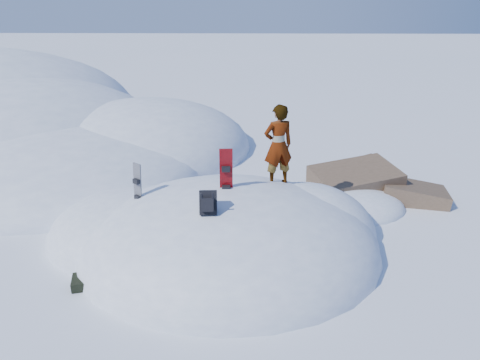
{
  "coord_description": "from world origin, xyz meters",
  "views": [
    {
      "loc": [
        0.47,
        -9.45,
        5.59
      ],
      "look_at": [
        0.27,
        0.3,
        1.64
      ],
      "focal_mm": 35.0,
      "sensor_mm": 36.0,
      "label": 1
    }
  ],
  "objects_px": {
    "backpack": "(208,203)",
    "person": "(278,145)",
    "snowboard_dark": "(138,191)",
    "snowboard_red": "(226,180)"
  },
  "relations": [
    {
      "from": "person",
      "to": "snowboard_red",
      "type": "bearing_deg",
      "value": 16.54
    },
    {
      "from": "snowboard_dark",
      "to": "backpack",
      "type": "distance_m",
      "value": 2.13
    },
    {
      "from": "backpack",
      "to": "person",
      "type": "relative_size",
      "value": 0.3
    },
    {
      "from": "snowboard_red",
      "to": "snowboard_dark",
      "type": "xyz_separation_m",
      "value": [
        -2.04,
        0.11,
        -0.32
      ]
    },
    {
      "from": "backpack",
      "to": "person",
      "type": "height_order",
      "value": "person"
    },
    {
      "from": "snowboard_red",
      "to": "backpack",
      "type": "bearing_deg",
      "value": -109.62
    },
    {
      "from": "snowboard_red",
      "to": "snowboard_dark",
      "type": "bearing_deg",
      "value": 172.95
    },
    {
      "from": "backpack",
      "to": "snowboard_dark",
      "type": "bearing_deg",
      "value": 141.8
    },
    {
      "from": "snowboard_red",
      "to": "person",
      "type": "height_order",
      "value": "person"
    },
    {
      "from": "backpack",
      "to": "snowboard_red",
      "type": "bearing_deg",
      "value": 71.35
    }
  ]
}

